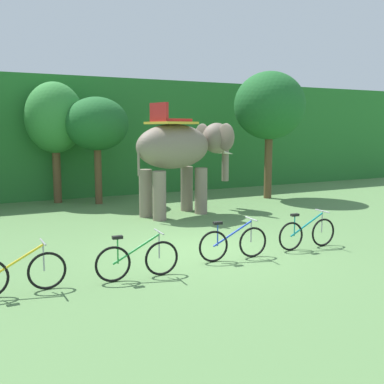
{
  "coord_description": "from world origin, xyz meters",
  "views": [
    {
      "loc": [
        -5.23,
        -9.64,
        2.95
      ],
      "look_at": [
        0.16,
        1.0,
        1.3
      ],
      "focal_mm": 43.09,
      "sensor_mm": 36.0,
      "label": 1
    }
  ],
  "objects": [
    {
      "name": "bike_teal",
      "position": [
        2.33,
        -1.01,
        0.39
      ],
      "size": [
        1.71,
        0.52,
        0.92
      ],
      "color": "black",
      "rests_on": "ground"
    },
    {
      "name": "tree_center_right",
      "position": [
        -1.78,
        9.06,
        3.33
      ],
      "size": [
        2.28,
        2.28,
        4.75
      ],
      "color": "brown",
      "rests_on": "ground"
    },
    {
      "name": "bike_yellow",
      "position": [
        -4.42,
        -1.15,
        0.39
      ],
      "size": [
        1.71,
        0.52,
        0.92
      ],
      "color": "black",
      "rests_on": "ground"
    },
    {
      "name": "tree_center_left",
      "position": [
        -0.39,
        8.05,
        3.1
      ],
      "size": [
        2.45,
        2.45,
        4.16
      ],
      "color": "brown",
      "rests_on": "ground"
    },
    {
      "name": "ground_plane",
      "position": [
        0.0,
        0.0,
        0.0
      ],
      "size": [
        80.0,
        80.0,
        0.0
      ],
      "primitive_type": "plane",
      "color": "#567F47"
    },
    {
      "name": "elephant",
      "position": [
        1.57,
        4.59,
        2.2
      ],
      "size": [
        4.25,
        2.49,
        3.78
      ],
      "color": "gray",
      "rests_on": "ground"
    },
    {
      "name": "foliage_hedge",
      "position": [
        0.0,
        12.82,
        2.56
      ],
      "size": [
        36.0,
        6.0,
        5.12
      ],
      "primitive_type": "cube",
      "color": "#28702D",
      "rests_on": "ground"
    },
    {
      "name": "bike_blue",
      "position": [
        0.18,
        -1.02,
        0.39
      ],
      "size": [
        1.71,
        0.52,
        0.92
      ],
      "color": "black",
      "rests_on": "ground"
    },
    {
      "name": "tree_left",
      "position": [
        6.45,
        6.26,
        3.86
      ],
      "size": [
        2.96,
        2.96,
        5.3
      ],
      "color": "brown",
      "rests_on": "ground"
    },
    {
      "name": "bike_green",
      "position": [
        -2.21,
        -1.31,
        0.39
      ],
      "size": [
        1.71,
        0.52,
        0.92
      ],
      "color": "black",
      "rests_on": "ground"
    }
  ]
}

